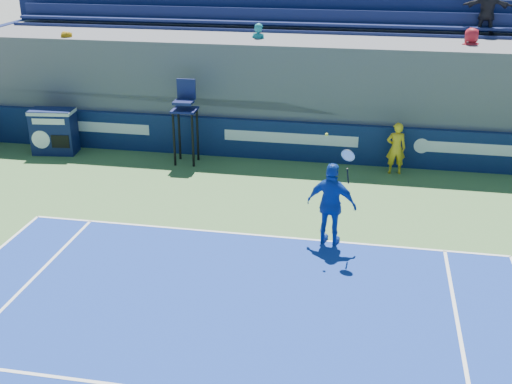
% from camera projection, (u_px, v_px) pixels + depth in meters
% --- Properties ---
extents(ball_person, '(0.59, 0.42, 1.50)m').
position_uv_depth(ball_person, '(396.00, 148.00, 18.05)').
color(ball_person, gold).
rests_on(ball_person, apron).
extents(back_hoarding, '(20.40, 0.21, 1.20)m').
position_uv_depth(back_hoarding, '(291.00, 141.00, 19.16)').
color(back_hoarding, '#0C1C48').
rests_on(back_hoarding, ground).
extents(match_clock, '(1.39, 0.87, 1.40)m').
position_uv_depth(match_clock, '(54.00, 130.00, 19.69)').
color(match_clock, '#0E1846').
rests_on(match_clock, ground).
extents(umpire_chair, '(0.72, 0.72, 2.48)m').
position_uv_depth(umpire_chair, '(185.00, 113.00, 18.59)').
color(umpire_chair, black).
rests_on(umpire_chair, ground).
extents(tennis_player, '(1.18, 0.69, 2.57)m').
position_uv_depth(tennis_player, '(332.00, 204.00, 13.95)').
color(tennis_player, '#143FA9').
rests_on(tennis_player, apron).
extents(stadium_seating, '(21.00, 4.05, 5.02)m').
position_uv_depth(stadium_seating, '(300.00, 85.00, 20.54)').
color(stadium_seating, '#55555A').
rests_on(stadium_seating, ground).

